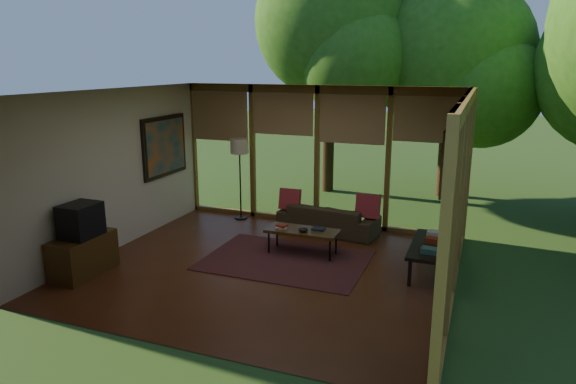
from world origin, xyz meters
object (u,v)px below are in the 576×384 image
at_px(television, 81,220).
at_px(sofa, 328,219).
at_px(media_cabinet, 83,255).
at_px(floor_lamp, 240,151).
at_px(coffee_table, 302,232).
at_px(side_console, 432,247).

bearing_deg(television, sofa, 48.40).
relative_size(media_cabinet, floor_lamp, 0.61).
xyz_separation_m(sofa, coffee_table, (-0.08, -1.23, 0.12)).
distance_m(sofa, television, 4.33).
bearing_deg(floor_lamp, coffee_table, -38.18).
relative_size(media_cabinet, coffee_table, 0.83).
bearing_deg(side_console, coffee_table, 178.64).
xyz_separation_m(floor_lamp, side_console, (3.93, -1.51, -1.00)).
relative_size(floor_lamp, side_console, 1.18).
bearing_deg(television, media_cabinet, 180.00).
relative_size(floor_lamp, coffee_table, 1.38).
height_order(sofa, floor_lamp, floor_lamp).
distance_m(coffee_table, side_console, 2.08).
relative_size(coffee_table, side_console, 0.86).
relative_size(television, side_console, 0.39).
height_order(sofa, side_console, sofa).
bearing_deg(sofa, television, 54.51).
bearing_deg(side_console, floor_lamp, 159.06).
distance_m(television, floor_lamp, 3.60).
xyz_separation_m(media_cabinet, coffee_table, (2.79, 1.98, 0.09)).
relative_size(sofa, television, 3.35).
relative_size(sofa, side_console, 1.31).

